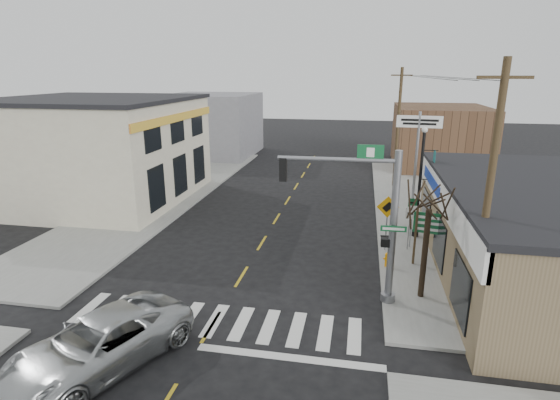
% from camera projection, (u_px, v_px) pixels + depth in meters
% --- Properties ---
extents(ground, '(140.00, 140.00, 0.00)m').
position_uv_depth(ground, '(211.00, 327.00, 15.42)').
color(ground, black).
rests_on(ground, ground).
extents(sidewalk_right, '(6.00, 38.00, 0.13)m').
position_uv_depth(sidewalk_right, '(427.00, 221.00, 26.05)').
color(sidewalk_right, gray).
rests_on(sidewalk_right, ground).
extents(sidewalk_left, '(6.00, 38.00, 0.13)m').
position_uv_depth(sidewalk_left, '(148.00, 205.00, 29.26)').
color(sidewalk_left, gray).
rests_on(sidewalk_left, ground).
extents(center_line, '(0.12, 56.00, 0.01)m').
position_uv_depth(center_line, '(262.00, 243.00, 22.96)').
color(center_line, gold).
rests_on(center_line, ground).
extents(crosswalk, '(11.00, 2.20, 0.01)m').
position_uv_depth(crosswalk, '(215.00, 320.00, 15.80)').
color(crosswalk, silver).
rests_on(crosswalk, ground).
extents(left_building, '(12.00, 12.00, 6.80)m').
position_uv_depth(left_building, '(97.00, 151.00, 29.97)').
color(left_building, beige).
rests_on(left_building, ground).
extents(bldg_distant_right, '(8.00, 10.00, 5.60)m').
position_uv_depth(bldg_distant_right, '(439.00, 137.00, 40.77)').
color(bldg_distant_right, brown).
rests_on(bldg_distant_right, ground).
extents(bldg_distant_left, '(9.00, 10.00, 6.40)m').
position_uv_depth(bldg_distant_left, '(212.00, 125.00, 46.63)').
color(bldg_distant_left, slate).
rests_on(bldg_distant_left, ground).
extents(suv, '(4.81, 6.33, 1.60)m').
position_uv_depth(suv, '(100.00, 343.00, 13.15)').
color(suv, '#ACAFB1').
rests_on(suv, ground).
extents(traffic_signal_pole, '(4.78, 0.38, 6.06)m').
position_uv_depth(traffic_signal_pole, '(374.00, 211.00, 16.04)').
color(traffic_signal_pole, gray).
rests_on(traffic_signal_pole, sidewalk_right).
extents(guide_sign, '(1.54, 0.13, 2.70)m').
position_uv_depth(guide_sign, '(431.00, 229.00, 19.55)').
color(guide_sign, '#473721').
rests_on(guide_sign, sidewalk_right).
extents(fire_hydrant, '(0.21, 0.21, 0.67)m').
position_uv_depth(fire_hydrant, '(387.00, 259.00, 19.80)').
color(fire_hydrant, orange).
rests_on(fire_hydrant, sidewalk_right).
extents(ped_crossing_sign, '(1.08, 0.08, 2.79)m').
position_uv_depth(ped_crossing_sign, '(387.00, 214.00, 21.19)').
color(ped_crossing_sign, gray).
rests_on(ped_crossing_sign, sidewalk_right).
extents(lamp_post, '(0.76, 0.60, 5.86)m').
position_uv_depth(lamp_post, '(422.00, 175.00, 22.61)').
color(lamp_post, black).
rests_on(lamp_post, sidewalk_right).
extents(dance_center_sign, '(2.86, 0.18, 6.08)m').
position_uv_depth(dance_center_sign, '(418.00, 134.00, 28.29)').
color(dance_center_sign, gray).
rests_on(dance_center_sign, sidewalk_right).
extents(bare_tree, '(2.69, 2.69, 5.39)m').
position_uv_depth(bare_tree, '(431.00, 193.00, 16.08)').
color(bare_tree, black).
rests_on(bare_tree, sidewalk_right).
extents(shrub_front, '(1.43, 1.43, 1.08)m').
position_uv_depth(shrub_front, '(497.00, 288.00, 16.81)').
color(shrub_front, '#173A16').
rests_on(shrub_front, sidewalk_right).
extents(shrub_back, '(1.05, 1.05, 0.79)m').
position_uv_depth(shrub_back, '(475.00, 257.00, 19.89)').
color(shrub_back, black).
rests_on(shrub_back, sidewalk_right).
extents(utility_pole_near, '(1.56, 0.23, 8.96)m').
position_uv_depth(utility_pole_near, '(487.00, 202.00, 13.73)').
color(utility_pole_near, '#4F3525').
rests_on(utility_pole_near, sidewalk_right).
extents(utility_pole_far, '(1.54, 0.23, 8.85)m').
position_uv_depth(utility_pole_far, '(398.00, 127.00, 32.79)').
color(utility_pole_far, '#483521').
rests_on(utility_pole_far, sidewalk_right).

